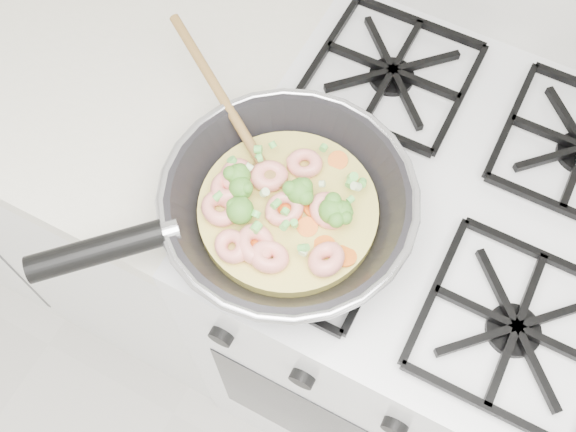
% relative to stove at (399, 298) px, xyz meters
% --- Properties ---
extents(stove, '(0.60, 0.60, 0.92)m').
position_rel_stove_xyz_m(stove, '(0.00, 0.00, 0.00)').
color(stove, white).
rests_on(stove, ground).
extents(counter_left, '(1.00, 0.60, 0.90)m').
position_rel_stove_xyz_m(counter_left, '(-0.80, 0.00, -0.01)').
color(counter_left, white).
rests_on(counter_left, ground).
extents(skillet, '(0.44, 0.42, 0.10)m').
position_rel_stove_xyz_m(skillet, '(-0.18, -0.15, 0.50)').
color(skillet, black).
rests_on(skillet, stove).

